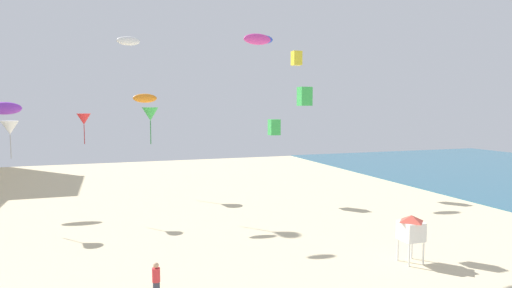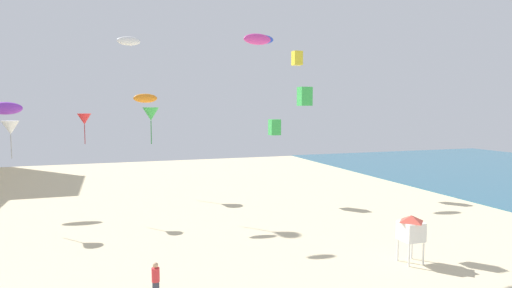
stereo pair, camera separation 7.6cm
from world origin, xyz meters
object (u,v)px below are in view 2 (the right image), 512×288
at_px(kite_green_box, 275,127).
at_px(kite_yellow_box, 297,58).
at_px(kite_white_delta, 10,128).
at_px(kite_magenta_parafoil, 257,39).
at_px(kite_flyer, 156,279).
at_px(lifeguard_stand, 411,229).
at_px(kite_orange_parafoil, 145,98).
at_px(kite_purple_parafoil, 5,108).
at_px(kite_white_parafoil, 129,41).
at_px(kite_green_delta_2, 151,114).
at_px(kite_red_delta, 84,119).
at_px(kite_blue_parafoil, 262,39).
at_px(kite_green_box_2, 305,96).

bearing_deg(kite_green_box, kite_yellow_box, 48.72).
distance_m(kite_white_delta, kite_magenta_parafoil, 18.00).
bearing_deg(kite_flyer, lifeguard_stand, -69.85).
relative_size(kite_orange_parafoil, kite_purple_parafoil, 0.66).
height_order(kite_white_parafoil, kite_purple_parafoil, kite_white_parafoil).
bearing_deg(kite_white_delta, kite_yellow_box, 15.84).
height_order(kite_white_delta, kite_green_delta_2, kite_green_delta_2).
xyz_separation_m(lifeguard_stand, kite_green_delta_2, (-11.17, 22.99, 5.78)).
height_order(kite_green_delta_2, kite_red_delta, kite_green_delta_2).
bearing_deg(kite_white_parafoil, kite_flyer, -89.02).
relative_size(kite_green_delta_2, kite_green_box, 2.49).
relative_size(kite_flyer, kite_blue_parafoil, 0.71).
xyz_separation_m(kite_flyer, kite_blue_parafoil, (12.39, 21.10, 13.84)).
xyz_separation_m(kite_green_delta_2, kite_purple_parafoil, (-11.67, -1.84, 0.54)).
xyz_separation_m(kite_blue_parafoil, kite_green_box_2, (-2.55, -14.92, -5.86)).
xyz_separation_m(kite_white_parafoil, kite_blue_parafoil, (12.63, 7.32, 1.87)).
relative_size(kite_flyer, kite_white_parafoil, 1.02).
relative_size(kite_green_delta_2, kite_blue_parafoil, 1.50).
xyz_separation_m(lifeguard_stand, kite_green_box, (-1.12, 16.83, 4.66)).
height_order(kite_orange_parafoil, kite_green_box, kite_orange_parafoil).
height_order(kite_flyer, kite_orange_parafoil, kite_orange_parafoil).
relative_size(lifeguard_stand, kite_purple_parafoil, 0.97).
bearing_deg(kite_blue_parafoil, kite_white_parafoil, -149.89).
xyz_separation_m(kite_flyer, kite_purple_parafoil, (-9.65, 21.28, 7.24)).
distance_m(kite_flyer, kite_white_parafoil, 18.25).
distance_m(kite_flyer, kite_green_delta_2, 24.16).
relative_size(kite_white_delta, kite_white_parafoil, 1.61).
bearing_deg(kite_blue_parafoil, kite_flyer, -120.42).
bearing_deg(kite_green_delta_2, lifeguard_stand, -64.08).
relative_size(kite_flyer, kite_magenta_parafoil, 0.96).
height_order(kite_white_parafoil, kite_magenta_parafoil, kite_white_parafoil).
bearing_deg(kite_green_delta_2, kite_yellow_box, -4.64).
xyz_separation_m(kite_orange_parafoil, kite_purple_parafoil, (-10.54, 6.51, -0.74)).
bearing_deg(kite_purple_parafoil, kite_magenta_parafoil, -41.73).
bearing_deg(kite_flyer, kite_white_parafoil, 20.58).
distance_m(kite_red_delta, kite_green_box_2, 16.81).
relative_size(kite_purple_parafoil, kite_green_box_2, 2.25).
bearing_deg(kite_white_delta, lifeguard_stand, -34.91).
bearing_deg(kite_purple_parafoil, kite_blue_parafoil, -0.48).
xyz_separation_m(kite_orange_parafoil, kite_green_box, (11.19, 2.18, -2.40)).
distance_m(kite_blue_parafoil, kite_purple_parafoil, 23.00).
relative_size(kite_green_delta_2, kite_purple_parafoil, 1.32).
distance_m(kite_purple_parafoil, kite_magenta_parafoil, 22.49).
relative_size(kite_flyer, kite_red_delta, 0.72).
height_order(kite_yellow_box, kite_green_box, kite_yellow_box).
relative_size(kite_yellow_box, kite_green_box, 1.02).
height_order(lifeguard_stand, kite_blue_parafoil, kite_blue_parafoil).
distance_m(kite_green_box, kite_magenta_parafoil, 12.99).
xyz_separation_m(kite_red_delta, kite_magenta_parafoil, (10.30, -9.79, 4.94)).
bearing_deg(kite_blue_parafoil, kite_green_box_2, -99.71).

